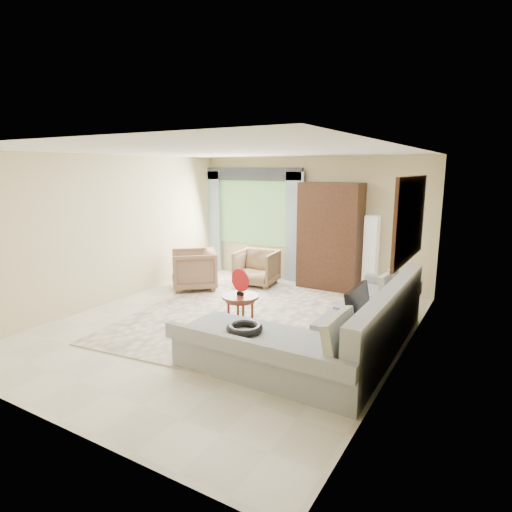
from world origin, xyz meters
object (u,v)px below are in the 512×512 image
Objects in this scene: coffee_table at (240,312)px; potted_plant at (204,264)px; armoire at (330,237)px; floor_lamp at (371,255)px; sectional_sofa at (338,334)px; tv_screen at (358,306)px; armchair_left at (194,270)px; armchair_right at (257,268)px.

potted_plant is (-2.56, 2.48, -0.03)m from coffee_table.
armoire is 0.86m from floor_lamp.
potted_plant is 0.24× the size of armoire.
tv_screen reaches higher than sectional_sofa.
armoire reaches higher than armchair_left.
sectional_sofa is 4.32× the size of armchair_right.
floor_lamp reaches higher than armchair_left.
armchair_left is 0.41× the size of armoire.
sectional_sofa reaches higher than armchair_left.
coffee_table is at bearing -96.00° from armoire.
floor_lamp is at bearing 6.37° from potted_plant.
coffee_table is 2.94m from armoire.
coffee_table is 0.36× the size of floor_lamp.
potted_plant is (-4.09, 2.55, -0.03)m from sectional_sofa.
potted_plant is at bearing -173.63° from floor_lamp.
coffee_table is (-1.80, 0.14, -0.44)m from tv_screen.
sectional_sofa reaches higher than coffee_table.
armoire is 1.40× the size of floor_lamp.
armchair_left is at bearing -148.70° from armoire.
armchair_right is 0.53× the size of floor_lamp.
armchair_left is 1.28m from armchair_right.
potted_plant is 2.99m from armoire.
coffee_table is (-1.53, 0.07, 0.00)m from sectional_sofa.
coffee_table is 3.12m from floor_lamp.
armchair_right is at bearing -165.00° from floor_lamp.
armchair_right is 0.38× the size of armoire.
sectional_sofa is at bearing -31.90° from potted_plant.
sectional_sofa reaches higher than armchair_right.
coffee_table is at bearing -110.81° from floor_lamp.
floor_lamp is (3.10, 1.46, 0.36)m from armchair_left.
floor_lamp is (2.17, 0.58, 0.39)m from armchair_right.
armoire reaches higher than coffee_table.
tv_screen is 3.11m from floor_lamp.
floor_lamp reaches higher than sectional_sofa.
armchair_left is at bearing 157.03° from sectional_sofa.
tv_screen is 0.49× the size of floor_lamp.
tv_screen is 1.47× the size of potted_plant.
armchair_left is 1.08× the size of armchair_right.
armchair_left is 1.72× the size of potted_plant.
armchair_right reaches higher than potted_plant.
tv_screen is at bearing 26.14° from armchair_left.
coffee_table is 2.54m from armchair_right.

